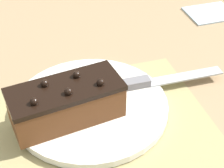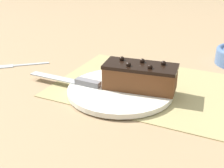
{
  "view_description": "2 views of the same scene",
  "coord_description": "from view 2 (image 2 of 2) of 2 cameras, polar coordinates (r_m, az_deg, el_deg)",
  "views": [
    {
      "loc": [
        0.05,
        0.38,
        0.42
      ],
      "look_at": [
        -0.08,
        -0.05,
        0.07
      ],
      "focal_mm": 60.0,
      "sensor_mm": 36.0,
      "label": 1
    },
    {
      "loc": [
        0.23,
        -0.69,
        0.34
      ],
      "look_at": [
        -0.05,
        -0.11,
        0.04
      ],
      "focal_mm": 50.0,
      "sensor_mm": 36.0,
      "label": 2
    }
  ],
  "objects": [
    {
      "name": "cake_plate",
      "position": [
        0.76,
        1.52,
        -1.16
      ],
      "size": [
        0.26,
        0.26,
        0.01
      ],
      "color": "white",
      "rests_on": "placemat_woven"
    },
    {
      "name": "placemat_woven",
      "position": [
        0.8,
        6.64,
        -0.43
      ],
      "size": [
        0.46,
        0.34,
        0.0
      ],
      "primitive_type": "cube",
      "color": "tan",
      "rests_on": "ground_plane"
    },
    {
      "name": "serving_knife",
      "position": [
        0.79,
        -6.58,
        0.57
      ],
      "size": [
        0.21,
        0.02,
        0.01
      ],
      "rotation": [
        0.0,
        0.0,
        1.55
      ],
      "color": "slate",
      "rests_on": "cake_plate"
    },
    {
      "name": "chocolate_cake",
      "position": [
        0.75,
        5.18,
        1.4
      ],
      "size": [
        0.18,
        0.1,
        0.07
      ],
      "rotation": [
        0.0,
        0.0,
        0.14
      ],
      "color": "brown",
      "rests_on": "cake_plate"
    },
    {
      "name": "ground_plane",
      "position": [
        0.81,
        6.63,
        -0.55
      ],
      "size": [
        3.0,
        3.0,
        0.0
      ],
      "primitive_type": "plane",
      "color": "#9E7F5B"
    },
    {
      "name": "dessert_fork",
      "position": [
        0.98,
        -16.66,
        3.35
      ],
      "size": [
        0.13,
        0.11,
        0.01
      ],
      "rotation": [
        0.0,
        0.0,
        2.27
      ],
      "color": "#B7BABF",
      "rests_on": "ground_plane"
    }
  ]
}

